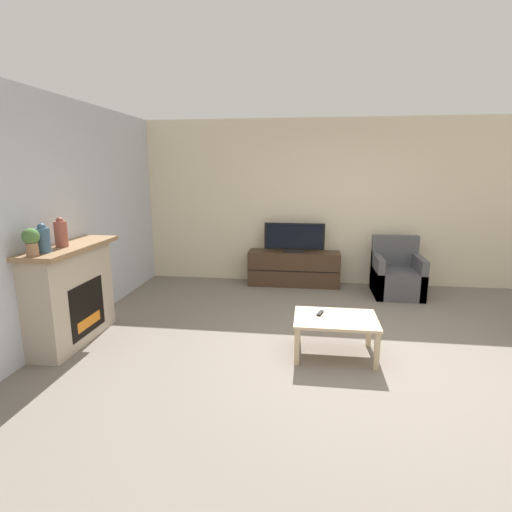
# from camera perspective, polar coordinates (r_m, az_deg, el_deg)

# --- Properties ---
(ground_plane) EXTENTS (24.00, 24.00, 0.00)m
(ground_plane) POSITION_cam_1_polar(r_m,az_deg,el_deg) (4.42, 13.83, -13.50)
(ground_plane) COLOR slate
(wall_back) EXTENTS (12.00, 0.06, 2.70)m
(wall_back) POSITION_cam_1_polar(r_m,az_deg,el_deg) (6.77, 12.00, 7.41)
(wall_back) COLOR beige
(wall_back) RESTS_ON ground
(wall_left) EXTENTS (0.06, 12.00, 2.70)m
(wall_left) POSITION_cam_1_polar(r_m,az_deg,el_deg) (4.87, -27.40, 4.47)
(wall_left) COLOR silver
(wall_left) RESTS_ON ground
(fireplace) EXTENTS (0.47, 1.30, 1.10)m
(fireplace) POSITION_cam_1_polar(r_m,az_deg,el_deg) (4.86, -24.87, -4.84)
(fireplace) COLOR #B7A893
(fireplace) RESTS_ON ground
(mantel_vase_left) EXTENTS (0.14, 0.14, 0.29)m
(mantel_vase_left) POSITION_cam_1_polar(r_m,az_deg,el_deg) (4.39, -28.17, 2.13)
(mantel_vase_left) COLOR #385670
(mantel_vase_left) RESTS_ON fireplace
(mantel_vase_centre_left) EXTENTS (0.13, 0.13, 0.31)m
(mantel_vase_centre_left) POSITION_cam_1_polar(r_m,az_deg,el_deg) (4.63, -26.10, 2.95)
(mantel_vase_centre_left) COLOR #994C3D
(mantel_vase_centre_left) RESTS_ON fireplace
(potted_plant) EXTENTS (0.15, 0.15, 0.26)m
(potted_plant) POSITION_cam_1_polar(r_m,az_deg,el_deg) (4.26, -29.46, 1.98)
(potted_plant) COLOR #936B4C
(potted_plant) RESTS_ON fireplace
(tv_stand) EXTENTS (1.50, 0.41, 0.57)m
(tv_stand) POSITION_cam_1_polar(r_m,az_deg,el_deg) (6.66, 5.41, -1.77)
(tv_stand) COLOR #422D1E
(tv_stand) RESTS_ON ground
(tv) EXTENTS (0.98, 0.18, 0.47)m
(tv) POSITION_cam_1_polar(r_m,az_deg,el_deg) (6.55, 5.50, 2.49)
(tv) COLOR black
(tv) RESTS_ON tv_stand
(armchair) EXTENTS (0.70, 0.76, 0.88)m
(armchair) POSITION_cam_1_polar(r_m,az_deg,el_deg) (6.51, 19.45, -2.74)
(armchair) COLOR #4C4C51
(armchair) RESTS_ON ground
(coffee_table) EXTENTS (0.84, 0.61, 0.41)m
(coffee_table) POSITION_cam_1_polar(r_m,az_deg,el_deg) (4.24, 11.28, -9.33)
(coffee_table) COLOR #CCB289
(coffee_table) RESTS_ON ground
(remote) EXTENTS (0.08, 0.16, 0.02)m
(remote) POSITION_cam_1_polar(r_m,az_deg,el_deg) (4.28, 9.16, -8.05)
(remote) COLOR black
(remote) RESTS_ON coffee_table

